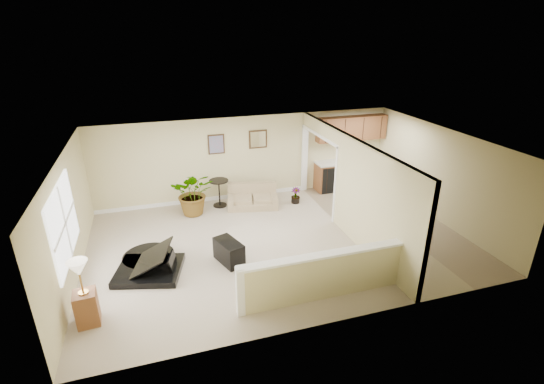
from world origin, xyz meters
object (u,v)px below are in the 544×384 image
object	(u,v)px
piano_bench	(229,252)
small_plant	(296,196)
palm_plant	(194,193)
loveseat	(252,196)
lamp_stand	(85,298)
accent_table	(219,190)
piano	(145,249)

from	to	relation	value
piano_bench	small_plant	size ratio (longest dim) A/B	1.61
palm_plant	loveseat	bearing A→B (deg)	1.49
small_plant	lamp_stand	bearing A→B (deg)	-144.47
piano_bench	accent_table	bearing A→B (deg)	83.59
accent_table	palm_plant	distance (m)	0.83
piano	accent_table	distance (m)	3.54
piano_bench	palm_plant	bearing A→B (deg)	98.70
loveseat	small_plant	xyz separation A→B (m)	(1.29, -0.18, -0.11)
palm_plant	lamp_stand	bearing A→B (deg)	-120.91
piano	piano_bench	distance (m)	1.79
piano	small_plant	distance (m)	4.93
loveseat	lamp_stand	size ratio (longest dim) A/B	1.25
loveseat	palm_plant	size ratio (longest dim) A/B	1.20
loveseat	lamp_stand	world-z (taller)	lamp_stand
piano_bench	palm_plant	world-z (taller)	palm_plant
loveseat	lamp_stand	bearing A→B (deg)	-123.28
piano	accent_table	xyz separation A→B (m)	(2.10, 2.85, -0.01)
loveseat	lamp_stand	xyz separation A→B (m)	(-4.03, -3.98, 0.23)
lamp_stand	small_plant	bearing A→B (deg)	35.53
loveseat	accent_table	size ratio (longest dim) A/B	1.99
loveseat	palm_plant	world-z (taller)	palm_plant
accent_table	palm_plant	xyz separation A→B (m)	(-0.76, -0.32, 0.11)
piano_bench	palm_plant	xyz separation A→B (m)	(-0.42, 2.73, 0.37)
accent_table	loveseat	bearing A→B (deg)	-16.57
lamp_stand	piano	bearing A→B (deg)	54.09
small_plant	lamp_stand	distance (m)	6.55
accent_table	lamp_stand	bearing A→B (deg)	-126.23
accent_table	small_plant	world-z (taller)	accent_table
accent_table	small_plant	distance (m)	2.27
lamp_stand	piano_bench	bearing A→B (deg)	23.57
accent_table	small_plant	xyz separation A→B (m)	(2.20, -0.45, -0.31)
small_plant	palm_plant	bearing A→B (deg)	177.31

